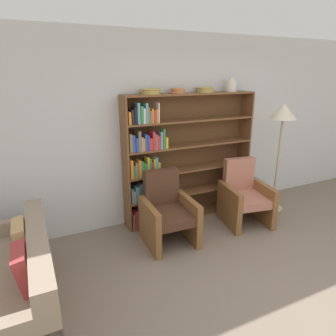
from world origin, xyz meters
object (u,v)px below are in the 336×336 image
Objects in this scene: bowl_terracotta at (178,90)px; armchair_cushioned at (244,197)px; couch at (5,290)px; bowl_cream at (205,89)px; bookshelf at (176,161)px; floor_lamp at (283,118)px; armchair_leather at (168,213)px; bowl_sage at (151,91)px; vase_tall at (231,86)px.

armchair_cushioned is (0.87, -0.55, -1.56)m from bowl_terracotta.
couch is (-2.36, -1.12, -1.67)m from bowl_terracotta.
armchair_cushioned is at bearing -52.37° from bowl_cream.
bookshelf is 1.79m from floor_lamp.
bowl_cream is 0.15× the size of floor_lamp.
armchair_leather is at bearing -125.91° from bookshelf.
bowl_sage reaches higher than armchair_leather.
bookshelf is at bearing 165.83° from floor_lamp.
bowl_terracotta is at bearing -125.11° from armchair_leather.
bookshelf is at bearing 1.79° from bowl_sage.
vase_tall is 2.15m from armchair_leather.
bowl_sage is 1.07× the size of bowl_cream.
floor_lamp is (1.62, -0.40, -0.43)m from bowl_terracotta.
armchair_cushioned is (-0.04, -0.55, -1.60)m from vase_tall.
vase_tall reaches higher than floor_lamp.
bowl_terracotta is at bearing 180.00° from bowl_cream.
bowl_terracotta is 3.10m from couch.
armchair_cushioned is at bearing -23.17° from bowl_sage.
bookshelf is 1.17m from armchair_cushioned.
couch is (-3.26, -1.12, -1.72)m from vase_tall.
bowl_terracotta is at bearing -37.29° from bookshelf.
vase_tall is (0.91, 0.00, 0.05)m from bowl_terracotta.
bowl_sage is (-0.40, -0.01, 1.03)m from bookshelf.
bowl_sage is 1.32m from vase_tall.
bowl_cream is at bearing 0.00° from bowl_terracotta.
vase_tall is at bearing -84.00° from armchair_cushioned.
bookshelf is 9.36× the size of bowl_terracotta.
armchair_leather is at bearing -73.91° from couch.
bowl_cream is at bearing -1.54° from bookshelf.
bookshelf is 0.87m from armchair_leather.
bowl_terracotta reaches higher than armchair_leather.
bowl_cream is 0.27× the size of armchair_leather.
floor_lamp is at bearing -173.44° from armchair_leather.
floor_lamp is (2.04, 0.15, 1.12)m from armchair_leather.
armchair_cushioned is at bearing -32.28° from bowl_terracotta.
bowl_sage is 0.29× the size of armchair_cushioned.
bookshelf is at bearing 179.23° from vase_tall.
couch is at bearing 18.92° from armchair_leather.
floor_lamp is at bearing -80.14° from couch.
armchair_leather reaches higher than couch.
bowl_sage is 0.29× the size of armchair_leather.
armchair_leather is (-0.01, -0.55, -1.56)m from bowl_sage.
bowl_sage is at bearing -60.44° from couch.
bowl_cream reaches higher than bowl_terracotta.
armchair_leather is at bearing -175.93° from floor_lamp.
bowl_terracotta is 0.85× the size of bowl_cream.
bowl_terracotta is 0.91m from vase_tall.
armchair_cushioned is 0.54× the size of floor_lamp.
bowl_terracotta reaches higher than armchair_cushioned.
bowl_terracotta is 1.73m from floor_lamp.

